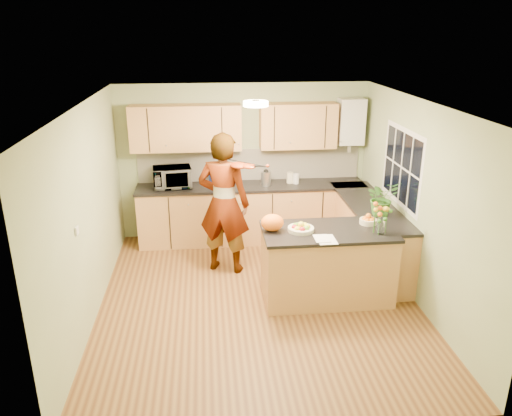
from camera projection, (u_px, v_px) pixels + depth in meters
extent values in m
plane|color=#573319|center=(258.00, 300.00, 6.43)|extent=(4.50, 4.50, 0.00)
cube|color=white|center=(258.00, 104.00, 5.58)|extent=(4.00, 4.50, 0.02)
cube|color=gray|center=(244.00, 161.00, 8.11)|extent=(4.00, 0.02, 2.50)
cube|color=gray|center=(289.00, 307.00, 3.90)|extent=(4.00, 0.02, 2.50)
cube|color=gray|center=(88.00, 215.00, 5.81)|extent=(0.02, 4.50, 2.50)
cube|color=gray|center=(418.00, 203.00, 6.20)|extent=(0.02, 4.50, 2.50)
cube|color=#B57B48|center=(252.00, 214.00, 8.11)|extent=(3.60, 0.60, 0.90)
cube|color=black|center=(252.00, 186.00, 7.94)|extent=(3.64, 0.62, 0.04)
cube|color=#B57B48|center=(368.00, 236.00, 7.24)|extent=(0.60, 2.20, 0.90)
cube|color=black|center=(370.00, 206.00, 7.08)|extent=(0.62, 2.24, 0.04)
cube|color=white|center=(250.00, 164.00, 8.12)|extent=(3.60, 0.02, 0.52)
cube|color=#B57B48|center=(186.00, 128.00, 7.66)|extent=(1.70, 0.34, 0.70)
cube|color=#B57B48|center=(298.00, 126.00, 7.83)|extent=(1.20, 0.34, 0.70)
cube|color=silver|center=(351.00, 121.00, 7.90)|extent=(0.40, 0.30, 0.72)
cylinder|color=silver|center=(349.00, 146.00, 8.04)|extent=(0.06, 0.06, 0.20)
cube|color=silver|center=(402.00, 167.00, 6.66)|extent=(0.01, 1.30, 1.05)
cube|color=black|center=(402.00, 167.00, 6.66)|extent=(0.01, 1.18, 0.92)
cube|color=silver|center=(77.00, 230.00, 5.24)|extent=(0.02, 0.09, 0.09)
cylinder|color=#FFEABF|center=(256.00, 104.00, 5.87)|extent=(0.30, 0.30, 0.06)
cylinder|color=silver|center=(256.00, 101.00, 5.86)|extent=(0.10, 0.10, 0.02)
cube|color=#B57B48|center=(327.00, 265.00, 6.35)|extent=(1.60, 0.80, 0.90)
cube|color=black|center=(329.00, 231.00, 6.19)|extent=(1.64, 0.84, 0.04)
cylinder|color=beige|center=(301.00, 229.00, 6.14)|extent=(0.32, 0.32, 0.05)
cylinder|color=beige|center=(368.00, 221.00, 6.37)|extent=(0.22, 0.22, 0.06)
cylinder|color=silver|center=(381.00, 226.00, 6.04)|extent=(0.10, 0.10, 0.20)
ellipsoid|color=orange|center=(272.00, 223.00, 6.13)|extent=(0.34, 0.32, 0.21)
cube|color=white|center=(326.00, 239.00, 5.89)|extent=(0.22, 0.30, 0.01)
imported|color=tan|center=(224.00, 204.00, 6.91)|extent=(0.85, 0.71, 2.01)
imported|color=silver|center=(172.00, 177.00, 7.78)|extent=(0.62, 0.46, 0.32)
cube|color=#213597|center=(220.00, 179.00, 7.83)|extent=(0.34, 0.29, 0.23)
cylinder|color=silver|center=(266.00, 178.00, 7.90)|extent=(0.16, 0.16, 0.22)
sphere|color=black|center=(266.00, 169.00, 7.84)|extent=(0.08, 0.08, 0.08)
cylinder|color=beige|center=(290.00, 178.00, 8.02)|extent=(0.14, 0.14, 0.17)
cylinder|color=silver|center=(296.00, 179.00, 7.99)|extent=(0.12, 0.12, 0.16)
imported|color=#366D24|center=(382.00, 198.00, 6.62)|extent=(0.50, 0.46, 0.47)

